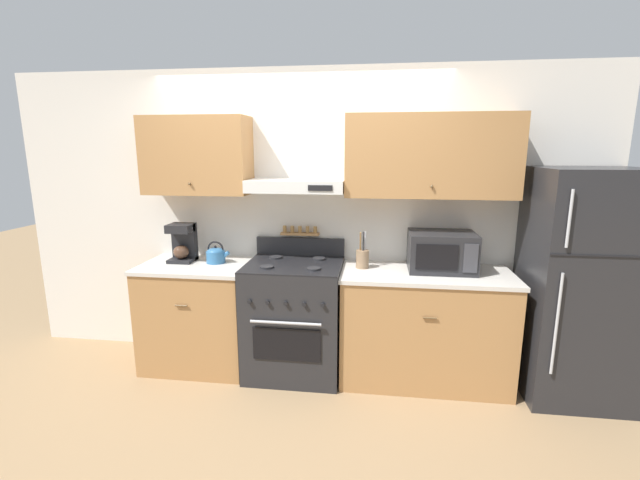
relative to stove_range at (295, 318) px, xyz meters
The scene contains 10 objects.
ground_plane 0.58m from the stove_range, 90.00° to the right, with size 16.00×16.00×0.00m, color #937551.
wall_back 1.02m from the stove_range, 73.63° to the left, with size 5.20×0.46×2.55m.
counter_left 0.85m from the stove_range, behind, with size 0.92×0.66×0.92m.
counter_right 1.07m from the stove_range, ahead, with size 1.36×0.66×0.92m.
stove_range is the anchor object (origin of this frame).
refrigerator 2.23m from the stove_range, ahead, with size 0.75×0.74×1.75m.
tea_kettle 0.86m from the stove_range, behind, with size 0.21×0.16×0.19m.
coffee_maker 1.17m from the stove_range, behind, with size 0.21×0.20×0.33m.
microwave 1.33m from the stove_range, ahead, with size 0.52×0.40×0.31m.
utensil_crock 0.77m from the stove_range, ahead, with size 0.10×0.10×0.30m.
Camera 1 is at (0.66, -3.02, 1.88)m, focal length 24.00 mm.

